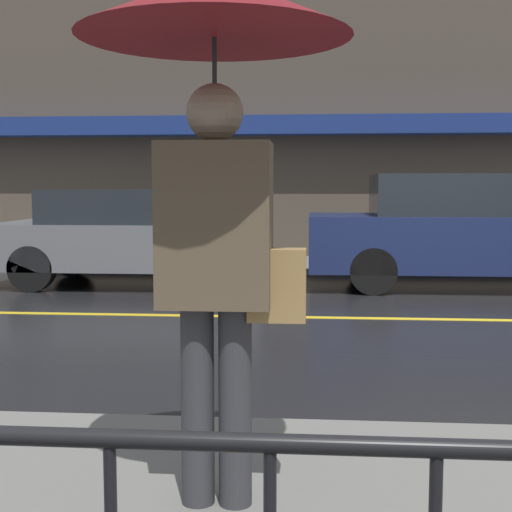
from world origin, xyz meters
The scene contains 7 objects.
ground_plane centered at (0.00, 0.00, 0.00)m, with size 80.00×80.00×0.00m, color black.
sidewalk_far centered at (0.00, 4.90, 0.05)m, with size 28.00×2.16×0.11m.
lane_marking centered at (0.00, 0.00, 0.00)m, with size 25.20×0.12×0.01m.
building_storefront centered at (0.00, 6.10, 3.00)m, with size 28.00×0.85×6.06m.
pedestrian centered at (-1.79, -4.95, 1.85)m, with size 1.11×1.11×2.19m.
car_grey centered at (-4.11, 2.53, 0.73)m, with size 3.92×1.94×1.41m.
car_navy centered at (0.78, 2.53, 0.82)m, with size 4.57×1.71×1.63m.
Camera 1 is at (-1.39, -7.85, 1.45)m, focal length 50.00 mm.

